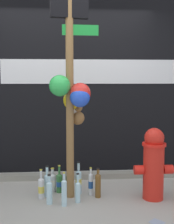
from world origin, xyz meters
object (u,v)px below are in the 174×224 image
bottle_3 (59,182)px  bottle_8 (41,188)px  bottle_2 (91,184)px  bottle_5 (49,191)px  bottle_7 (53,182)px  bottle_10 (64,192)px  bottle_9 (98,185)px  fire_hydrant (154,163)px  bottle_1 (68,182)px  memorial_post (72,86)px  bottle_4 (79,181)px  bottle_6 (47,184)px  bottle_0 (78,191)px

bottle_3 → bottle_8: 0.28m
bottle_2 → bottle_5: 0.55m
bottle_7 → bottle_10: bearing=-71.5°
bottle_3 → bottle_9: size_ratio=0.97×
bottle_7 → bottle_2: bearing=-17.4°
fire_hydrant → bottle_9: size_ratio=2.36×
bottle_1 → bottle_3: size_ratio=0.84×
memorial_post → bottle_4: 1.20m
bottle_8 → bottle_10: size_ratio=0.92×
memorial_post → bottle_8: (-0.38, -0.03, -1.23)m
bottle_2 → bottle_4: 0.16m
bottle_1 → bottle_9: (0.36, -0.23, 0.04)m
fire_hydrant → bottle_4: fire_hydrant is taller
bottle_6 → bottle_10: (0.21, -0.30, 0.01)m
bottle_6 → bottle_7: bottle_6 is taller
bottle_2 → bottle_9: size_ratio=0.96×
bottle_6 → memorial_post: bearing=-7.8°
memorial_post → bottle_3: bearing=137.1°
bottle_2 → bottle_8: 0.61m
bottle_10 → bottle_5: bearing=159.6°
bottle_3 → bottle_7: (-0.09, 0.03, -0.00)m
bottle_8 → bottle_5: bearing=-56.9°
bottle_7 → fire_hydrant: bearing=-14.5°
bottle_9 → bottle_6: bearing=172.1°
memorial_post → bottle_7: size_ratio=8.06×
bottle_5 → bottle_4: bearing=39.0°
bottle_2 → bottle_10: size_ratio=0.89×
bottle_0 → bottle_10: (-0.16, -0.08, 0.02)m
bottle_3 → bottle_5: bottle_3 is taller
bottle_1 → bottle_5: bottle_5 is taller
bottle_7 → bottle_3: bearing=-21.2°
bottle_10 → bottle_6: bearing=125.1°
memorial_post → bottle_6: bearing=172.2°
bottle_5 → bottle_6: size_ratio=0.91×
bottle_2 → bottle_3: (-0.39, 0.12, -0.02)m
bottle_7 → memorial_post: bearing=-36.6°
bottle_0 → bottle_5: bottle_0 is taller
bottle_1 → bottle_4: bearing=-35.3°
bottle_6 → bottle_9: bottle_6 is taller
bottle_3 → bottle_5: size_ratio=1.02×
bottle_8 → bottle_10: bearing=-39.3°
bottle_3 → bottle_7: bottle_3 is taller
fire_hydrant → bottle_7: 1.30m
bottle_4 → bottle_9: bearing=-30.3°
fire_hydrant → bottle_3: fire_hydrant is taller
bottle_10 → fire_hydrant: bearing=6.9°
memorial_post → bottle_7: bearing=143.4°
bottle_1 → bottle_8: size_ratio=0.82×
memorial_post → bottle_1: memorial_post is taller
bottle_0 → bottle_9: bottle_9 is taller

